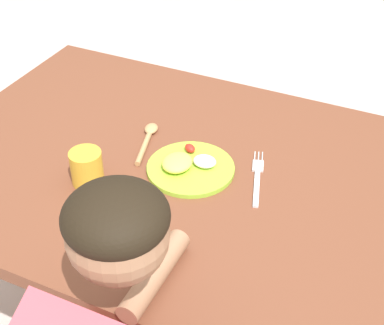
# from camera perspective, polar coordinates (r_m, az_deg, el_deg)

# --- Properties ---
(dining_table) EXTENTS (1.36, 0.95, 0.75)m
(dining_table) POSITION_cam_1_polar(r_m,az_deg,el_deg) (1.55, -1.13, -2.72)
(dining_table) COLOR brown
(dining_table) RESTS_ON ground_plane
(plate) EXTENTS (0.23, 0.23, 0.04)m
(plate) POSITION_cam_1_polar(r_m,az_deg,el_deg) (1.49, -0.27, -0.32)
(plate) COLOR #97CD37
(plate) RESTS_ON dining_table
(fork) EXTENTS (0.09, 0.22, 0.01)m
(fork) POSITION_cam_1_polar(r_m,az_deg,el_deg) (1.47, 6.43, -1.48)
(fork) COLOR silver
(fork) RESTS_ON dining_table
(spoon) EXTENTS (0.08, 0.19, 0.02)m
(spoon) POSITION_cam_1_polar(r_m,az_deg,el_deg) (1.60, -4.38, 2.42)
(spoon) COLOR tan
(spoon) RESTS_ON dining_table
(drinking_cup) EXTENTS (0.08, 0.08, 0.09)m
(drinking_cup) POSITION_cam_1_polar(r_m,az_deg,el_deg) (1.45, -10.31, -0.50)
(drinking_cup) COLOR gold
(drinking_cup) RESTS_ON dining_table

